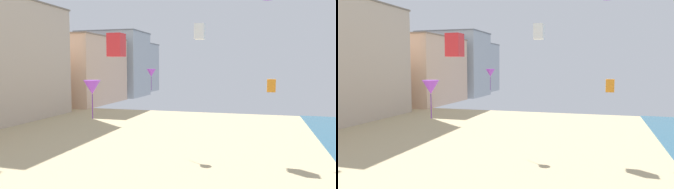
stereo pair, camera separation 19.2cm
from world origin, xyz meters
The scene contains 9 objects.
boardwalk_hotel_mid centered at (-29.74, 43.61, 9.72)m, with size 14.03×20.34×19.42m.
boardwalk_hotel_far centered at (-29.74, 68.01, 7.87)m, with size 16.17×21.32×15.74m.
boardwalk_hotel_distant centered at (-29.74, 87.41, 9.38)m, with size 18.34×14.31×18.74m.
boardwalk_hotel_furthest centered at (-29.74, 105.62, 8.33)m, with size 11.95×15.82×16.64m.
kite_red_box centered at (1.85, 20.73, 10.40)m, with size 1.08×1.08×1.69m.
kite_orange_box centered at (12.91, 24.86, 7.36)m, with size 0.63×0.63×0.99m.
kite_purple_delta centered at (0.74, 31.92, 8.13)m, with size 1.01×1.01×2.29m.
kite_purple_delta_2 centered at (-0.87, 21.93, 7.17)m, with size 1.37×1.37×3.10m.
kite_white_box centered at (5.45, 34.85, 12.70)m, with size 1.09×1.09×1.71m.
Camera 2 is at (12.28, -1.45, 8.88)m, focal length 34.94 mm.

